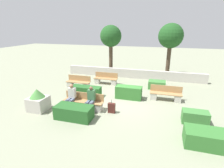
# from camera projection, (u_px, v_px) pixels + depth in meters

# --- Properties ---
(ground_plane) EXTENTS (60.00, 60.00, 0.00)m
(ground_plane) POSITION_uv_depth(u_px,v_px,m) (117.00, 102.00, 10.31)
(ground_plane) COLOR gray
(perimeter_wall) EXTENTS (11.72, 0.30, 0.77)m
(perimeter_wall) POSITION_uv_depth(u_px,v_px,m) (132.00, 74.00, 14.95)
(perimeter_wall) COLOR #B7B2A8
(perimeter_wall) RESTS_ON ground_plane
(bench_front) EXTENTS (2.19, 0.48, 0.87)m
(bench_front) POSITION_uv_depth(u_px,v_px,m) (83.00, 103.00, 9.33)
(bench_front) COLOR #A37A4C
(bench_front) RESTS_ON ground_plane
(bench_left_side) EXTENTS (1.85, 0.48, 0.87)m
(bench_left_side) POSITION_uv_depth(u_px,v_px,m) (166.00, 95.00, 10.41)
(bench_left_side) COLOR #A37A4C
(bench_left_side) RESTS_ON ground_plane
(bench_right_side) EXTENTS (1.74, 0.48, 0.87)m
(bench_right_side) POSITION_uv_depth(u_px,v_px,m) (78.00, 83.00, 12.58)
(bench_right_side) COLOR #A37A4C
(bench_right_side) RESTS_ON ground_plane
(bench_back) EXTENTS (1.79, 0.49, 0.87)m
(bench_back) POSITION_uv_depth(u_px,v_px,m) (106.00, 80.00, 13.39)
(bench_back) COLOR #A37A4C
(bench_back) RESTS_ON ground_plane
(person_seated_man) EXTENTS (0.38, 0.64, 1.34)m
(person_seated_man) POSITION_uv_depth(u_px,v_px,m) (71.00, 96.00, 9.24)
(person_seated_man) COLOR #515B70
(person_seated_man) RESTS_ON ground_plane
(person_seated_woman) EXTENTS (0.38, 0.64, 1.33)m
(person_seated_woman) POSITION_uv_depth(u_px,v_px,m) (91.00, 98.00, 8.94)
(person_seated_woman) COLOR #515B70
(person_seated_woman) RESTS_ON ground_plane
(hedge_block_near_left) EXTENTS (1.13, 0.60, 0.59)m
(hedge_block_near_left) POSITION_uv_depth(u_px,v_px,m) (195.00, 117.00, 7.95)
(hedge_block_near_left) COLOR #3D7A38
(hedge_block_near_left) RESTS_ON ground_plane
(hedge_block_near_right) EXTENTS (1.58, 0.63, 0.78)m
(hedge_block_near_right) POSITION_uv_depth(u_px,v_px,m) (129.00, 92.00, 10.68)
(hedge_block_near_right) COLOR #33702D
(hedge_block_near_right) RESTS_ON ground_plane
(hedge_block_mid_left) EXTENTS (1.78, 0.83, 0.65)m
(hedge_block_mid_left) POSITION_uv_depth(u_px,v_px,m) (74.00, 112.00, 8.34)
(hedge_block_mid_left) COLOR #235623
(hedge_block_mid_left) RESTS_ON ground_plane
(hedge_block_mid_right) EXTENTS (1.46, 0.87, 0.62)m
(hedge_block_mid_right) POSITION_uv_depth(u_px,v_px,m) (205.00, 138.00, 6.42)
(hedge_block_mid_right) COLOR #33702D
(hedge_block_mid_right) RESTS_ON ground_plane
(hedge_block_far_left) EXTENTS (1.90, 0.62, 0.62)m
(hedge_block_far_left) POSITION_uv_depth(u_px,v_px,m) (86.00, 91.00, 11.11)
(hedge_block_far_left) COLOR #235623
(hedge_block_far_left) RESTS_ON ground_plane
(hedge_block_far_right) EXTENTS (1.18, 0.79, 0.56)m
(hedge_block_far_right) POSITION_uv_depth(u_px,v_px,m) (157.00, 85.00, 12.42)
(hedge_block_far_right) COLOR #3D7A38
(hedge_block_far_right) RESTS_ON ground_plane
(planter_corner_left) EXTENTS (0.91, 0.91, 1.17)m
(planter_corner_left) POSITION_uv_depth(u_px,v_px,m) (38.00, 100.00, 9.12)
(planter_corner_left) COLOR #B7B2A8
(planter_corner_left) RESTS_ON ground_plane
(suitcase) EXTENTS (0.37, 0.18, 0.72)m
(suitcase) POSITION_uv_depth(u_px,v_px,m) (112.00, 108.00, 8.92)
(suitcase) COLOR #471E19
(suitcase) RESTS_ON ground_plane
(tree_leftmost) EXTENTS (1.87, 1.87, 4.37)m
(tree_leftmost) POSITION_uv_depth(u_px,v_px,m) (111.00, 37.00, 15.27)
(tree_leftmost) COLOR #473828
(tree_leftmost) RESTS_ON ground_plane
(tree_center_left) EXTENTS (2.08, 2.08, 4.52)m
(tree_center_left) POSITION_uv_depth(u_px,v_px,m) (171.00, 37.00, 14.69)
(tree_center_left) COLOR #473828
(tree_center_left) RESTS_ON ground_plane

